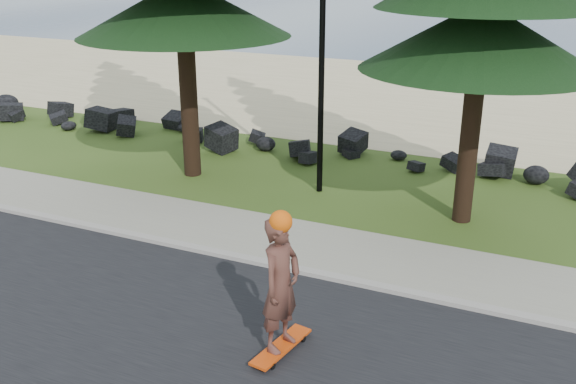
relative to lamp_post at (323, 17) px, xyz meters
name	(u,v)px	position (x,y,z in m)	size (l,w,h in m)	color
ground	(262,242)	(0.00, -3.20, -4.13)	(160.00, 160.00, 0.00)	#365019
road	(123,365)	(0.00, -7.70, -4.12)	(160.00, 7.00, 0.02)	black
kerb	(241,258)	(0.00, -4.10, -4.08)	(160.00, 0.20, 0.10)	#A69F95
sidewalk	(266,236)	(0.00, -3.00, -4.09)	(160.00, 2.00, 0.08)	gray
beach_sand	(424,98)	(0.00, 11.30, -4.13)	(160.00, 15.00, 0.01)	#C4B482
ocean	(517,15)	(0.00, 47.80, -4.13)	(160.00, 58.00, 0.01)	#3B5271
seawall_boulders	(351,163)	(0.00, 2.40, -4.13)	(60.00, 2.40, 1.10)	black
lamp_post	(323,17)	(0.00, 0.00, 0.00)	(0.25, 0.14, 8.14)	black
skateboarder	(281,285)	(1.95, -6.50, -3.00)	(0.60, 1.24, 2.26)	#D9430C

